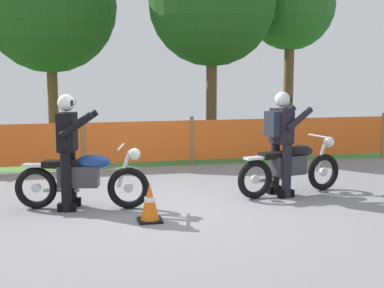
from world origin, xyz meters
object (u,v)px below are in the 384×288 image
object	(u,v)px
motorcycle_lead	(83,178)
motorcycle_trailing	(291,167)
traffic_cone	(150,203)
rider_trailing	(281,138)
rider_lead	(69,147)

from	to	relation	value
motorcycle_lead	motorcycle_trailing	distance (m)	3.36
motorcycle_lead	traffic_cone	bearing A→B (deg)	-32.74
motorcycle_lead	motorcycle_trailing	world-z (taller)	motorcycle_trailing
motorcycle_lead	traffic_cone	distance (m)	1.24
motorcycle_lead	rider_trailing	xyz separation A→B (m)	(3.14, 0.13, 0.50)
motorcycle_lead	traffic_cone	size ratio (longest dim) A/B	3.70
motorcycle_trailing	rider_lead	xyz separation A→B (m)	(-3.54, -0.14, 0.46)
motorcycle_trailing	rider_lead	distance (m)	3.57
motorcycle_lead	rider_trailing	world-z (taller)	rider_trailing
motorcycle_trailing	rider_trailing	distance (m)	0.54
motorcycle_trailing	rider_trailing	xyz separation A→B (m)	(-0.21, -0.05, 0.49)
motorcycle_trailing	traffic_cone	world-z (taller)	motorcycle_trailing
rider_lead	traffic_cone	bearing A→B (deg)	-28.41
motorcycle_trailing	rider_lead	size ratio (longest dim) A/B	1.16
motorcycle_trailing	rider_lead	world-z (taller)	rider_lead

